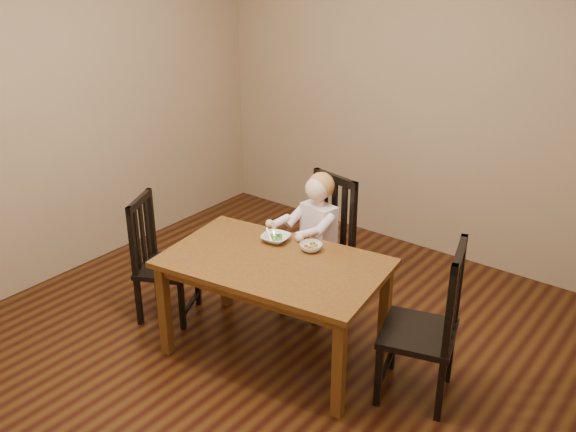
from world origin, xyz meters
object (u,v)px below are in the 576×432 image
Objects in this scene: toddler at (317,230)px; dining_table at (274,272)px; chair_child at (321,246)px; bowl_veg at (311,247)px; bowl_peas at (276,238)px; chair_left at (160,260)px; chair_right at (428,327)px.

dining_table is at bearing 112.22° from toddler.
chair_child reaches higher than bowl_veg.
toddler is (-0.13, 0.65, 0.02)m from dining_table.
toddler is 3.10× the size of bowl_peas.
chair_child is at bearing 84.86° from bowl_peas.
chair_left is at bearing -160.08° from bowl_veg.
dining_table is 1.47× the size of chair_right.
dining_table is 1.01m from chair_right.
chair_child is at bearing -90.00° from toddler.
dining_table is 0.30m from bowl_peas.
chair_left is 6.23× the size of bowl_veg.
bowl_peas is (0.79, 0.34, 0.28)m from chair_left.
dining_table is 10.16× the size of bowl_veg.
bowl_peas is at bearing -172.19° from bowl_veg.
bowl_peas is (-1.15, 0.01, 0.23)m from chair_right.
chair_child is 5.46× the size of bowl_peas.
chair_right is (1.10, -0.50, 0.01)m from chair_child.
bowl_peas is at bearing 126.63° from dining_table.
chair_child reaches higher than bowl_peas.
dining_table is 0.30m from bowl_veg.
chair_child reaches higher than toddler.
bowl_veg is at bearing 7.81° from bowl_peas.
bowl_veg is at bearing 127.34° from chair_child.
chair_left reaches higher than bowl_veg.
toddler is at bearing 85.53° from bowl_peas.
bowl_peas reaches higher than dining_table.
dining_table is 8.12× the size of bowl_peas.
chair_left and toddler have the same top height.
chair_right is (1.93, 0.33, 0.05)m from chair_left.
bowl_veg is at bearing 83.53° from chair_left.
chair_left is at bearing -172.72° from dining_table.
chair_child is 1.17m from chair_left.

